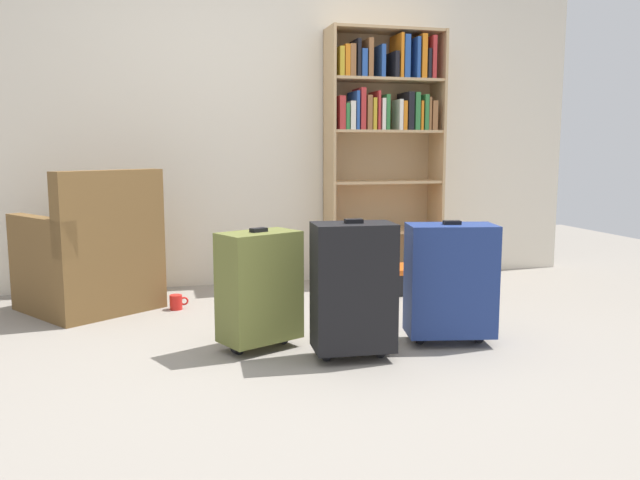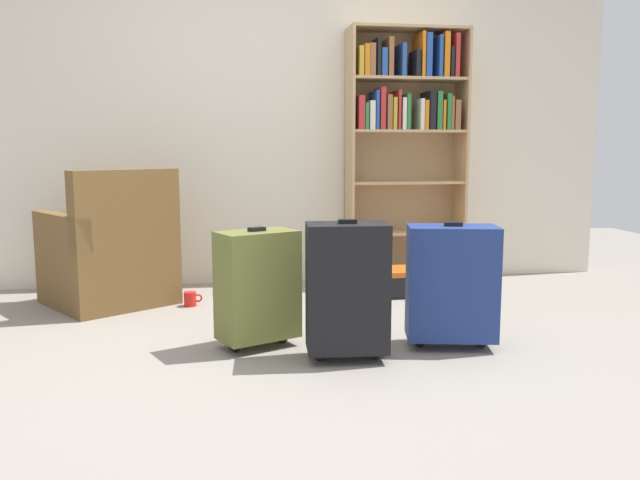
# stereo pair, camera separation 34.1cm
# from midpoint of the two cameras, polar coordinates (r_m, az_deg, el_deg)

# --- Properties ---
(ground_plane) EXTENTS (9.25, 9.25, 0.00)m
(ground_plane) POSITION_cam_midpoint_polar(r_m,az_deg,el_deg) (3.24, 1.73, -10.44)
(ground_plane) COLOR gray
(back_wall) EXTENTS (5.29, 0.10, 2.60)m
(back_wall) POSITION_cam_midpoint_polar(r_m,az_deg,el_deg) (4.99, -2.30, 11.19)
(back_wall) COLOR beige
(back_wall) RESTS_ON ground
(bookshelf) EXTENTS (0.89, 0.30, 1.91)m
(bookshelf) POSITION_cam_midpoint_polar(r_m,az_deg,el_deg) (5.00, 9.47, 9.50)
(bookshelf) COLOR tan
(bookshelf) RESTS_ON ground
(armchair) EXTENTS (0.97, 0.97, 0.90)m
(armchair) POSITION_cam_midpoint_polar(r_m,az_deg,el_deg) (4.44, -15.93, -1.48)
(armchair) COLOR brown
(armchair) RESTS_ON ground
(mug) EXTENTS (0.12, 0.08, 0.10)m
(mug) POSITION_cam_midpoint_polar(r_m,az_deg,el_deg) (4.31, -9.14, -5.18)
(mug) COLOR red
(mug) RESTS_ON ground
(storage_box) EXTENTS (0.45, 0.31, 0.19)m
(storage_box) POSITION_cam_midpoint_polar(r_m,az_deg,el_deg) (4.68, 10.55, -3.54)
(storage_box) COLOR black
(storage_box) RESTS_ON ground
(suitcase_olive) EXTENTS (0.46, 0.38, 0.63)m
(suitcase_olive) POSITION_cam_midpoint_polar(r_m,az_deg,el_deg) (3.34, -2.63, -4.02)
(suitcase_olive) COLOR brown
(suitcase_olive) RESTS_ON ground
(suitcase_black) EXTENTS (0.41, 0.27, 0.69)m
(suitcase_black) POSITION_cam_midpoint_polar(r_m,az_deg,el_deg) (3.15, 5.52, -4.23)
(suitcase_black) COLOR black
(suitcase_black) RESTS_ON ground
(suitcase_navy_blue) EXTENTS (0.50, 0.33, 0.66)m
(suitcase_navy_blue) POSITION_cam_midpoint_polar(r_m,az_deg,el_deg) (3.44, 14.34, -3.68)
(suitcase_navy_blue) COLOR navy
(suitcase_navy_blue) RESTS_ON ground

